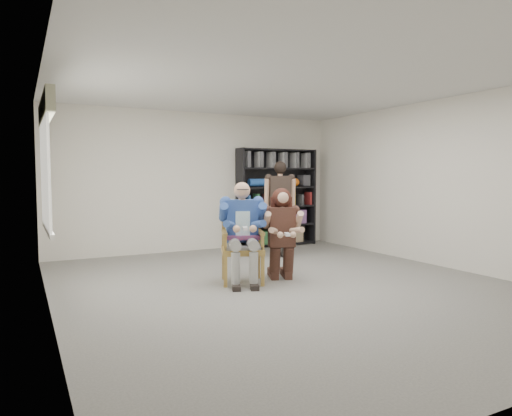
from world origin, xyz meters
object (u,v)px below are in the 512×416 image
bookshelf (277,198)px  standing_man (280,210)px  armchair (242,244)px  kneeling_woman (282,235)px  seated_man (242,232)px

bookshelf → standing_man: 1.45m
armchair → kneeling_woman: size_ratio=0.84×
seated_man → bookshelf: 3.56m
armchair → kneeling_woman: kneeling_woman is taller
kneeling_woman → armchair: bearing=-171.0°
armchair → kneeling_woman: (0.58, -0.12, 0.11)m
armchair → standing_man: bearing=65.9°
kneeling_woman → bookshelf: bookshelf is taller
seated_man → kneeling_woman: size_ratio=1.09×
armchair → bookshelf: bookshelf is taller
seated_man → bookshelf: size_ratio=0.69×
kneeling_woman → bookshelf: bearing=82.0°
kneeling_woman → bookshelf: 3.35m
armchair → seated_man: bearing=0.0°
seated_man → kneeling_woman: 0.60m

